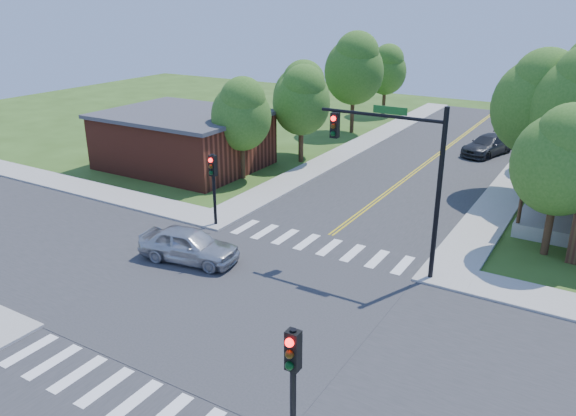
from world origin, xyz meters
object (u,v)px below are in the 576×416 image
Objects in this scene: car_silver at (189,245)px; signal_mast_ne at (399,161)px; signal_pole_se at (293,371)px; signal_pole_nw at (213,177)px; car_dgrey at (488,146)px.

signal_mast_ne is at bearing -73.48° from car_silver.
signal_pole_se is 12.32m from car_silver.
signal_mast_ne is 9.75m from car_silver.
signal_pole_se is at bearing -45.00° from signal_pole_nw.
car_dgrey is at bearing 94.42° from signal_pole_se.
signal_pole_se is 32.64m from car_dgrey.
car_dgrey is (-2.51, 32.49, -1.94)m from signal_pole_se.
car_dgrey is at bearing -24.95° from car_silver.
signal_mast_ne is 1.89× the size of signal_pole_se.
signal_pole_se is 0.71× the size of car_dgrey.
signal_pole_se is 0.80× the size of car_silver.
signal_pole_se is at bearing -81.44° from signal_mast_ne.
car_silver is at bearing -88.48° from car_dgrey.
signal_pole_se is at bearing -136.43° from car_silver.
signal_pole_nw is 4.52m from car_silver.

